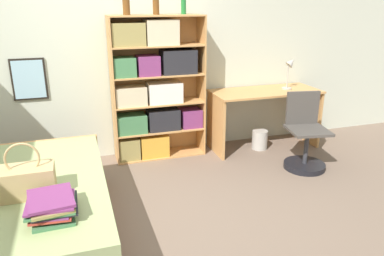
{
  "coord_description": "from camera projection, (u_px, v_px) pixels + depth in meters",
  "views": [
    {
      "loc": [
        -0.36,
        -2.83,
        1.84
      ],
      "look_at": [
        0.62,
        0.2,
        0.75
      ],
      "focal_mm": 35.0,
      "sensor_mm": 36.0,
      "label": 1
    }
  ],
  "objects": [
    {
      "name": "handbag",
      "position": [
        26.0,
        180.0,
        2.66
      ],
      "size": [
        0.4,
        0.23,
        0.4
      ],
      "color": "tan",
      "rests_on": "bed"
    },
    {
      "name": "ground_plane",
      "position": [
        131.0,
        224.0,
        3.24
      ],
      "size": [
        14.0,
        14.0,
        0.0
      ],
      "primitive_type": "plane",
      "color": "#756051"
    },
    {
      "name": "wall_back",
      "position": [
        102.0,
        50.0,
        4.29
      ],
      "size": [
        10.0,
        0.09,
        2.6
      ],
      "color": "beige",
      "rests_on": "ground_plane"
    },
    {
      "name": "desk_lamp",
      "position": [
        290.0,
        68.0,
        4.73
      ],
      "size": [
        0.17,
        0.12,
        0.41
      ],
      "color": "#ADA89E",
      "rests_on": "desk"
    },
    {
      "name": "waste_bin",
      "position": [
        260.0,
        140.0,
        4.86
      ],
      "size": [
        0.2,
        0.2,
        0.25
      ],
      "color": "#B7B2A8",
      "rests_on": "ground_plane"
    },
    {
      "name": "desk",
      "position": [
        265.0,
        107.0,
        4.8
      ],
      "size": [
        1.38,
        0.59,
        0.76
      ],
      "color": "tan",
      "rests_on": "ground_plane"
    },
    {
      "name": "bottle_brown",
      "position": [
        156.0,
        6.0,
        4.11
      ],
      "size": [
        0.07,
        0.07,
        0.24
      ],
      "color": "brown",
      "rests_on": "bookcase"
    },
    {
      "name": "bottle_clear",
      "position": [
        184.0,
        6.0,
        4.23
      ],
      "size": [
        0.06,
        0.06,
        0.24
      ],
      "color": "#1E6B2D",
      "rests_on": "bookcase"
    },
    {
      "name": "bookcase",
      "position": [
        153.0,
        90.0,
        4.4
      ],
      "size": [
        1.09,
        0.33,
        1.69
      ],
      "color": "tan",
      "rests_on": "ground_plane"
    },
    {
      "name": "bottle_green",
      "position": [
        126.0,
        4.0,
        3.99
      ],
      "size": [
        0.08,
        0.08,
        0.29
      ],
      "color": "brown",
      "rests_on": "bookcase"
    },
    {
      "name": "bed",
      "position": [
        39.0,
        211.0,
        2.97
      ],
      "size": [
        1.08,
        1.98,
        0.51
      ],
      "color": "tan",
      "rests_on": "ground_plane"
    },
    {
      "name": "desk_chair",
      "position": [
        305.0,
        144.0,
        4.28
      ],
      "size": [
        0.5,
        0.5,
        0.86
      ],
      "color": "black",
      "rests_on": "ground_plane"
    },
    {
      "name": "book_stack_on_bed",
      "position": [
        53.0,
        206.0,
        2.41
      ],
      "size": [
        0.32,
        0.37,
        0.14
      ],
      "color": "#427A4C",
      "rests_on": "bed"
    }
  ]
}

